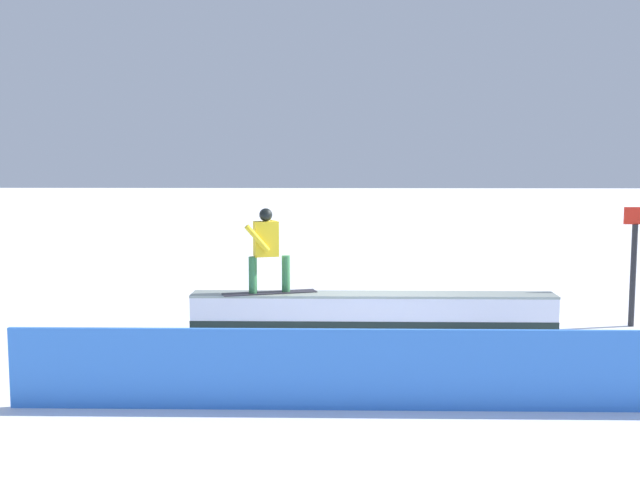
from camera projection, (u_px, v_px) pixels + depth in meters
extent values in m
plane|color=white|center=(373.00, 332.00, 12.94)|extent=(120.00, 120.00, 0.00)
cube|color=white|center=(373.00, 314.00, 12.91)|extent=(6.15, 0.52, 0.62)
cube|color=black|center=(373.00, 323.00, 12.92)|extent=(6.16, 0.53, 0.15)
cube|color=gray|center=(373.00, 295.00, 12.87)|extent=(6.15, 0.58, 0.04)
cube|color=#27242C|center=(270.00, 293.00, 12.91)|extent=(1.62, 0.73, 0.01)
cylinder|color=#367543|center=(253.00, 275.00, 12.80)|extent=(0.17, 0.17, 0.62)
cylinder|color=#367543|center=(286.00, 274.00, 12.95)|extent=(0.17, 0.17, 0.62)
cube|color=yellow|center=(266.00, 239.00, 12.79)|extent=(0.45, 0.34, 0.59)
sphere|color=black|center=(266.00, 215.00, 12.75)|extent=(0.22, 0.22, 0.22)
cylinder|color=yellow|center=(257.00, 238.00, 12.58)|extent=(0.43, 0.21, 0.48)
cylinder|color=yellow|center=(270.00, 236.00, 12.97)|extent=(0.20, 0.14, 0.56)
cube|color=#3779E4|center=(390.00, 370.00, 8.89)|extent=(8.96, 0.07, 0.97)
cylinder|color=#262628|center=(633.00, 276.00, 13.28)|extent=(0.10, 0.10, 1.80)
cube|color=red|center=(636.00, 216.00, 13.16)|extent=(0.40, 0.04, 0.30)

